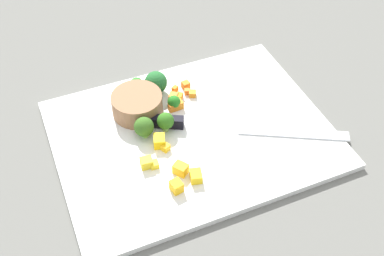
{
  "coord_description": "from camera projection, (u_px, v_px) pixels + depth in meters",
  "views": [
    {
      "loc": [
        -0.23,
        -0.55,
        0.64
      ],
      "look_at": [
        0.0,
        0.0,
        0.02
      ],
      "focal_mm": 44.62,
      "sensor_mm": 36.0,
      "label": 1
    }
  ],
  "objects": [
    {
      "name": "ground_plane",
      "position": [
        192.0,
        136.0,
        0.87
      ],
      "size": [
        4.0,
        4.0,
        0.0
      ],
      "primitive_type": "plane",
      "color": "#63635E"
    },
    {
      "name": "cutting_board",
      "position": [
        192.0,
        134.0,
        0.87
      ],
      "size": [
        0.49,
        0.37,
        0.01
      ],
      "primitive_type": "cube",
      "color": "white",
      "rests_on": "ground_plane"
    },
    {
      "name": "prep_bowl",
      "position": [
        137.0,
        104.0,
        0.88
      ],
      "size": [
        0.09,
        0.09,
        0.04
      ],
      "primitive_type": "cylinder",
      "color": "#926644",
      "rests_on": "cutting_board"
    },
    {
      "name": "chef_knife",
      "position": [
        214.0,
        126.0,
        0.86
      ],
      "size": [
        0.33,
        0.18,
        0.02
      ],
      "rotation": [
        0.0,
        0.0,
        5.8
      ],
      "color": "silver",
      "rests_on": "cutting_board"
    },
    {
      "name": "carrot_dice_0",
      "position": [
        179.0,
        97.0,
        0.92
      ],
      "size": [
        0.02,
        0.02,
        0.01
      ],
      "primitive_type": "cube",
      "rotation": [
        0.0,
        0.0,
        2.44
      ],
      "color": "orange",
      "rests_on": "cutting_board"
    },
    {
      "name": "carrot_dice_1",
      "position": [
        172.0,
        107.0,
        0.9
      ],
      "size": [
        0.01,
        0.01,
        0.01
      ],
      "primitive_type": "cube",
      "rotation": [
        0.0,
        0.0,
        1.64
      ],
      "color": "orange",
      "rests_on": "cutting_board"
    },
    {
      "name": "carrot_dice_2",
      "position": [
        173.0,
        97.0,
        0.92
      ],
      "size": [
        0.02,
        0.02,
        0.01
      ],
      "primitive_type": "cube",
      "rotation": [
        0.0,
        0.0,
        2.47
      ],
      "color": "orange",
      "rests_on": "cutting_board"
    },
    {
      "name": "carrot_dice_3",
      "position": [
        192.0,
        94.0,
        0.93
      ],
      "size": [
        0.02,
        0.02,
        0.01
      ],
      "primitive_type": "cube",
      "rotation": [
        0.0,
        0.0,
        2.69
      ],
      "color": "orange",
      "rests_on": "cutting_board"
    },
    {
      "name": "carrot_dice_4",
      "position": [
        179.0,
        104.0,
        0.9
      ],
      "size": [
        0.02,
        0.02,
        0.02
      ],
      "primitive_type": "cube",
      "rotation": [
        0.0,
        0.0,
        1.64
      ],
      "color": "orange",
      "rests_on": "cutting_board"
    },
    {
      "name": "carrot_dice_5",
      "position": [
        175.0,
        89.0,
        0.94
      ],
      "size": [
        0.01,
        0.01,
        0.01
      ],
      "primitive_type": "cube",
      "rotation": [
        0.0,
        0.0,
        2.12
      ],
      "color": "orange",
      "rests_on": "cutting_board"
    },
    {
      "name": "carrot_dice_6",
      "position": [
        186.0,
        85.0,
        0.94
      ],
      "size": [
        0.02,
        0.02,
        0.01
      ],
      "primitive_type": "cube",
      "rotation": [
        0.0,
        0.0,
        1.71
      ],
      "color": "orange",
      "rests_on": "cutting_board"
    },
    {
      "name": "carrot_dice_7",
      "position": [
        187.0,
        92.0,
        0.93
      ],
      "size": [
        0.01,
        0.01,
        0.01
      ],
      "primitive_type": "cube",
      "rotation": [
        0.0,
        0.0,
        2.8
      ],
      "color": "orange",
      "rests_on": "cutting_board"
    },
    {
      "name": "pepper_dice_0",
      "position": [
        165.0,
        147.0,
        0.83
      ],
      "size": [
        0.02,
        0.02,
        0.01
      ],
      "primitive_type": "cube",
      "rotation": [
        0.0,
        0.0,
        0.48
      ],
      "color": "yellow",
      "rests_on": "cutting_board"
    },
    {
      "name": "pepper_dice_1",
      "position": [
        196.0,
        176.0,
        0.78
      ],
      "size": [
        0.02,
        0.03,
        0.02
      ],
      "primitive_type": "cube",
      "rotation": [
        0.0,
        0.0,
        1.31
      ],
      "color": "yellow",
      "rests_on": "cutting_board"
    },
    {
      "name": "pepper_dice_2",
      "position": [
        154.0,
        164.0,
        0.8
      ],
      "size": [
        0.01,
        0.02,
        0.01
      ],
      "primitive_type": "cube",
      "rotation": [
        0.0,
        0.0,
        3.05
      ],
      "color": "yellow",
      "rests_on": "cutting_board"
    },
    {
      "name": "pepper_dice_3",
      "position": [
        147.0,
        163.0,
        0.8
      ],
      "size": [
        0.02,
        0.02,
        0.02
      ],
      "primitive_type": "cube",
      "rotation": [
        0.0,
        0.0,
        1.49
      ],
      "color": "yellow",
      "rests_on": "cutting_board"
    },
    {
      "name": "pepper_dice_4",
      "position": [
        177.0,
        186.0,
        0.77
      ],
      "size": [
        0.02,
        0.02,
        0.02
      ],
      "primitive_type": "cube",
      "rotation": [
        0.0,
        0.0,
        0.19
      ],
      "color": "yellow",
      "rests_on": "cutting_board"
    },
    {
      "name": "pepper_dice_5",
      "position": [
        181.0,
        169.0,
        0.79
      ],
      "size": [
        0.03,
        0.03,
        0.02
      ],
      "primitive_type": "cube",
      "rotation": [
        0.0,
        0.0,
        0.63
      ],
      "color": "yellow",
      "rests_on": "cutting_board"
    },
    {
      "name": "pepper_dice_6",
      "position": [
        159.0,
        141.0,
        0.83
      ],
      "size": [
        0.03,
        0.03,
        0.02
      ],
      "primitive_type": "cube",
      "rotation": [
        0.0,
        0.0,
        2.82
      ],
      "color": "yellow",
      "rests_on": "cutting_board"
    },
    {
      "name": "broccoli_floret_0",
      "position": [
        144.0,
        127.0,
        0.84
      ],
      "size": [
        0.04,
        0.04,
        0.04
      ],
      "color": "#81C364",
      "rests_on": "cutting_board"
    },
    {
      "name": "broccoli_floret_1",
      "position": [
        156.0,
        83.0,
        0.92
      ],
      "size": [
        0.04,
        0.04,
        0.05
      ],
      "color": "#95C166",
      "rests_on": "cutting_board"
    },
    {
      "name": "broccoli_floret_2",
      "position": [
        137.0,
        84.0,
        0.93
      ],
      "size": [
        0.03,
        0.03,
        0.03
      ],
      "color": "#8DC163",
      "rests_on": "cutting_board"
    },
    {
      "name": "broccoli_floret_3",
      "position": [
        166.0,
        121.0,
        0.85
      ],
      "size": [
        0.03,
        0.03,
        0.04
      ],
      "color": "#86AD62",
      "rests_on": "cutting_board"
    },
    {
      "name": "broccoli_floret_4",
      "position": [
        174.0,
        102.0,
        0.9
      ],
      "size": [
        0.02,
        0.02,
        0.03
      ],
      "color": "#92BF6A",
      "rests_on": "cutting_board"
    }
  ]
}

